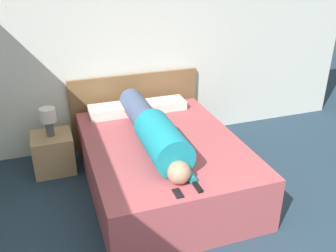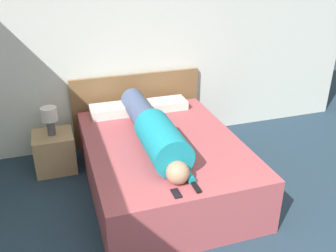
{
  "view_description": "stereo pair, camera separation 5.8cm",
  "coord_description": "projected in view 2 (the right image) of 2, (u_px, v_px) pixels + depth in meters",
  "views": [
    {
      "loc": [
        -1.25,
        -1.07,
        2.41
      ],
      "look_at": [
        -0.16,
        2.07,
        0.82
      ],
      "focal_mm": 40.0,
      "sensor_mm": 36.0,
      "label": 1
    },
    {
      "loc": [
        -1.19,
        -1.09,
        2.41
      ],
      "look_at": [
        -0.16,
        2.07,
        0.82
      ],
      "focal_mm": 40.0,
      "sensor_mm": 36.0,
      "label": 2
    }
  ],
  "objects": [
    {
      "name": "nightstand",
      "position": [
        55.0,
        152.0,
        4.42
      ],
      "size": [
        0.46,
        0.44,
        0.46
      ],
      "color": "tan",
      "rests_on": "ground_plane"
    },
    {
      "name": "pillow_near_headboard",
      "position": [
        112.0,
        110.0,
        4.51
      ],
      "size": [
        0.51,
        0.28,
        0.12
      ],
      "color": "silver",
      "rests_on": "bed"
    },
    {
      "name": "cell_phone",
      "position": [
        176.0,
        193.0,
        3.08
      ],
      "size": [
        0.06,
        0.13,
        0.01
      ],
      "color": "black",
      "rests_on": "bed"
    },
    {
      "name": "tv_remote",
      "position": [
        196.0,
        187.0,
        3.15
      ],
      "size": [
        0.04,
        0.15,
        0.02
      ],
      "color": "black",
      "rests_on": "bed"
    },
    {
      "name": "pillow_second",
      "position": [
        166.0,
        104.0,
        4.71
      ],
      "size": [
        0.49,
        0.28,
        0.11
      ],
      "color": "silver",
      "rests_on": "bed"
    },
    {
      "name": "person_lying",
      "position": [
        154.0,
        131.0,
        3.79
      ],
      "size": [
        0.37,
        1.82,
        0.37
      ],
      "color": "tan",
      "rests_on": "bed"
    },
    {
      "name": "wall_back",
      "position": [
        146.0,
        45.0,
        4.71
      ],
      "size": [
        5.95,
        0.06,
        2.6
      ],
      "color": "silver",
      "rests_on": "ground_plane"
    },
    {
      "name": "table_lamp",
      "position": [
        50.0,
        117.0,
        4.23
      ],
      "size": [
        0.18,
        0.18,
        0.34
      ],
      "color": "#4C4C51",
      "rests_on": "nightstand"
    },
    {
      "name": "headboard",
      "position": [
        137.0,
        109.0,
        4.96
      ],
      "size": [
        1.69,
        0.04,
        0.95
      ],
      "color": "brown",
      "rests_on": "ground_plane"
    },
    {
      "name": "bed",
      "position": [
        164.0,
        165.0,
        4.05
      ],
      "size": [
        1.57,
        2.09,
        0.57
      ],
      "color": "#A84C51",
      "rests_on": "ground_plane"
    }
  ]
}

